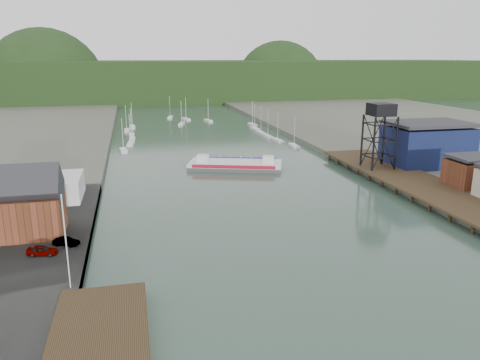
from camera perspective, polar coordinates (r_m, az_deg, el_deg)
name	(u,v)px	position (r m, az deg, el deg)	size (l,w,h in m)	color
ground	(353,309)	(59.49, 13.57, -15.01)	(600.00, 600.00, 0.00)	#283F34
west_quay	(27,265)	(73.25, -24.53, -9.39)	(16.00, 80.00, 1.60)	slate
west_stage	(100,334)	(53.95, -16.68, -17.49)	(10.00, 18.00, 1.80)	black
east_pier	(414,181)	(112.90, 20.40, -0.09)	(14.00, 70.00, 2.45)	black
harbor_building	(22,208)	(81.08, -25.00, -3.15)	(12.20, 8.20, 8.90)	#502917
white_shed	(34,189)	(100.92, -23.78, -0.99)	(18.00, 12.00, 4.50)	silver
flagpole	(66,242)	(60.36, -20.45, -7.11)	(0.16, 0.16, 12.00)	silver
lift_tower	(381,114)	(120.29, 16.81, 7.76)	(6.50, 6.50, 16.00)	black
blue_shed	(427,144)	(131.16, 21.82, 4.07)	(20.50, 14.50, 11.30)	#0D1A39
marina_sailboats	(196,131)	(188.02, -5.44, 5.97)	(57.71, 92.65, 0.90)	silver
distant_hills	(159,83)	(348.16, -9.87, 11.55)	(500.00, 120.00, 80.00)	#1E3115
chain_ferry	(235,165)	(125.42, -0.57, 1.87)	(26.39, 17.06, 3.53)	#454547
car_west_a	(42,250)	(73.32, -22.97, -7.90)	(1.71, 4.25, 1.45)	#999999
car_west_b	(66,242)	(75.50, -20.43, -7.06)	(1.36, 3.89, 1.28)	#999999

